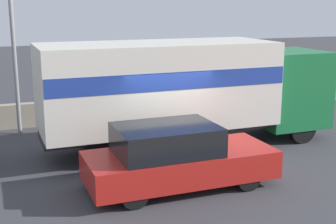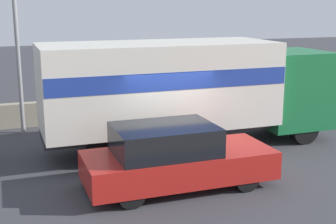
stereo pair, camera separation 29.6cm
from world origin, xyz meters
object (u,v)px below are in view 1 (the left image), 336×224
(street_lamp, at_px, (12,28))
(car_hatchback, at_px, (176,157))
(pedestrian, at_px, (317,87))
(box_truck, at_px, (183,86))

(street_lamp, distance_m, car_hatchback, 7.53)
(street_lamp, bearing_deg, pedestrian, -0.80)
(street_lamp, height_order, pedestrian, street_lamp)
(street_lamp, bearing_deg, car_hatchback, -63.29)
(box_truck, relative_size, car_hatchback, 1.99)
(car_hatchback, xyz_separation_m, pedestrian, (8.89, 6.08, 0.12))
(street_lamp, height_order, car_hatchback, street_lamp)
(car_hatchback, bearing_deg, box_truck, 64.41)
(box_truck, bearing_deg, street_lamp, 143.72)
(street_lamp, xyz_separation_m, car_hatchback, (3.15, -6.25, -2.77))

